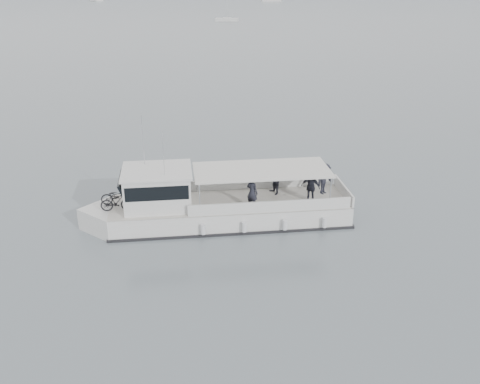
{
  "coord_description": "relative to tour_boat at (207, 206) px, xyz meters",
  "views": [
    {
      "loc": [
        1.53,
        -24.15,
        11.96
      ],
      "look_at": [
        2.68,
        0.35,
        1.6
      ],
      "focal_mm": 40.0,
      "sensor_mm": 36.0,
      "label": 1
    }
  ],
  "objects": [
    {
      "name": "ground",
      "position": [
        -1.01,
        -0.26,
        -0.93
      ],
      "size": [
        1400.0,
        1400.0,
        0.0
      ],
      "primitive_type": "plane",
      "color": "slate",
      "rests_on": "ground"
    },
    {
      "name": "tour_boat",
      "position": [
        0.0,
        0.0,
        0.0
      ],
      "size": [
        13.61,
        4.2,
        5.67
      ],
      "rotation": [
        0.0,
        0.0,
        0.08
      ],
      "color": "silver",
      "rests_on": "ground"
    }
  ]
}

